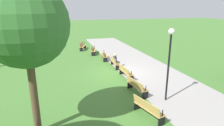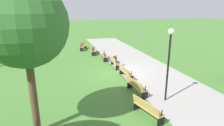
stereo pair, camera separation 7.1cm
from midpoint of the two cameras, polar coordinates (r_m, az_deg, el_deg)
name	(u,v)px [view 2 (the right image)]	position (r m, az deg, el deg)	size (l,w,h in m)	color
ground_plane	(121,72)	(15.19, 2.73, -2.68)	(120.00, 120.00, 0.00)	#477A33
path_paving	(146,69)	(16.00, 10.18, -1.90)	(32.82, 4.62, 0.01)	#A39E99
bench_0	(83,46)	(23.11, -8.62, 5.05)	(1.80, 1.08, 0.89)	tan
bench_1	(93,50)	(20.85, -5.46, 3.92)	(1.82, 0.91, 0.89)	tan
bench_2	(104,55)	(18.53, -2.28, 2.40)	(1.81, 0.74, 0.89)	tan
bench_3	(115,62)	(16.19, 0.91, 0.32)	(1.78, 0.56, 0.89)	tan
bench_4	(125,72)	(13.84, 4.12, -2.57)	(1.78, 0.56, 0.89)	tan
bench_5	(136,86)	(11.50, 7.34, -6.73)	(1.81, 0.74, 0.89)	tan
bench_6	(147,108)	(9.23, 10.61, -13.07)	(1.82, 0.91, 0.89)	tan
person_seated	(116,60)	(16.17, 1.42, 0.89)	(0.34, 0.53, 1.20)	#2D3347
tree_2	(24,25)	(7.46, -24.30, 10.17)	(3.10, 3.10, 5.92)	brown
lamp_post	(169,52)	(10.31, 16.84, 3.24)	(0.32, 0.32, 3.93)	black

